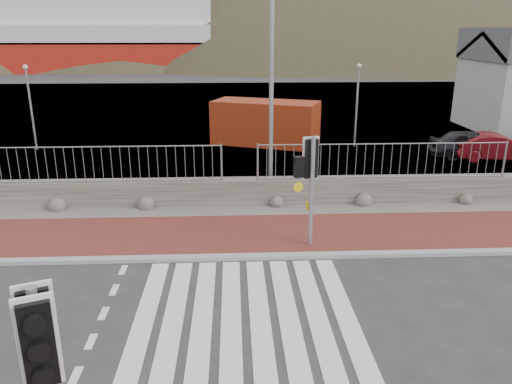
{
  "coord_description": "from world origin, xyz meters",
  "views": [
    {
      "loc": [
        -0.2,
        -8.86,
        5.74
      ],
      "look_at": [
        0.35,
        3.0,
        1.84
      ],
      "focal_mm": 35.0,
      "sensor_mm": 36.0,
      "label": 1
    }
  ],
  "objects_px": {
    "traffic_signal_far": "(311,169)",
    "shipping_container": "(265,123)",
    "car_b": "(496,147)",
    "traffic_signal_near": "(41,354)",
    "streetlight": "(276,53)",
    "ferry": "(62,31)",
    "car_a": "(473,144)"
  },
  "relations": [
    {
      "from": "ferry",
      "to": "streetlight",
      "type": "distance_m",
      "value": 65.18
    },
    {
      "from": "ferry",
      "to": "car_a",
      "type": "distance_m",
      "value": 65.39
    },
    {
      "from": "car_a",
      "to": "traffic_signal_far",
      "type": "bearing_deg",
      "value": 143.76
    },
    {
      "from": "traffic_signal_near",
      "to": "traffic_signal_far",
      "type": "xyz_separation_m",
      "value": [
        4.26,
        7.58,
        0.04
      ]
    },
    {
      "from": "car_a",
      "to": "car_b",
      "type": "relative_size",
      "value": 1.04
    },
    {
      "from": "traffic_signal_far",
      "to": "streetlight",
      "type": "distance_m",
      "value": 5.23
    },
    {
      "from": "streetlight",
      "to": "traffic_signal_far",
      "type": "bearing_deg",
      "value": -77.81
    },
    {
      "from": "ferry",
      "to": "traffic_signal_far",
      "type": "bearing_deg",
      "value": -67.6
    },
    {
      "from": "car_b",
      "to": "traffic_signal_near",
      "type": "bearing_deg",
      "value": 147.2
    },
    {
      "from": "traffic_signal_far",
      "to": "streetlight",
      "type": "height_order",
      "value": "streetlight"
    },
    {
      "from": "traffic_signal_near",
      "to": "car_a",
      "type": "distance_m",
      "value": 21.71
    },
    {
      "from": "traffic_signal_far",
      "to": "car_b",
      "type": "bearing_deg",
      "value": -152.04
    },
    {
      "from": "traffic_signal_far",
      "to": "car_b",
      "type": "xyz_separation_m",
      "value": [
        9.94,
        9.15,
        -1.63
      ]
    },
    {
      "from": "traffic_signal_far",
      "to": "car_a",
      "type": "xyz_separation_m",
      "value": [
        9.02,
        9.51,
        -1.58
      ]
    },
    {
      "from": "traffic_signal_far",
      "to": "shipping_container",
      "type": "distance_m",
      "value": 13.07
    },
    {
      "from": "traffic_signal_far",
      "to": "car_b",
      "type": "height_order",
      "value": "traffic_signal_far"
    },
    {
      "from": "traffic_signal_near",
      "to": "streetlight",
      "type": "xyz_separation_m",
      "value": [
        3.69,
        12.0,
        2.79
      ]
    },
    {
      "from": "traffic_signal_near",
      "to": "shipping_container",
      "type": "distance_m",
      "value": 20.99
    },
    {
      "from": "shipping_container",
      "to": "car_a",
      "type": "height_order",
      "value": "shipping_container"
    },
    {
      "from": "streetlight",
      "to": "car_b",
      "type": "relative_size",
      "value": 2.39
    },
    {
      "from": "traffic_signal_near",
      "to": "streetlight",
      "type": "bearing_deg",
      "value": 51.55
    },
    {
      "from": "ferry",
      "to": "streetlight",
      "type": "bearing_deg",
      "value": -66.58
    },
    {
      "from": "streetlight",
      "to": "traffic_signal_near",
      "type": "bearing_deg",
      "value": -102.27
    },
    {
      "from": "ferry",
      "to": "car_a",
      "type": "relative_size",
      "value": 13.01
    },
    {
      "from": "traffic_signal_near",
      "to": "traffic_signal_far",
      "type": "distance_m",
      "value": 8.7
    },
    {
      "from": "ferry",
      "to": "shipping_container",
      "type": "bearing_deg",
      "value": -62.97
    },
    {
      "from": "ferry",
      "to": "car_b",
      "type": "height_order",
      "value": "ferry"
    },
    {
      "from": "traffic_signal_far",
      "to": "traffic_signal_near",
      "type": "bearing_deg",
      "value": 46.01
    },
    {
      "from": "car_b",
      "to": "streetlight",
      "type": "bearing_deg",
      "value": 121.77
    },
    {
      "from": "car_a",
      "to": "ferry",
      "type": "bearing_deg",
      "value": 40.22
    },
    {
      "from": "ferry",
      "to": "traffic_signal_far",
      "type": "height_order",
      "value": "ferry"
    },
    {
      "from": "traffic_signal_far",
      "to": "streetlight",
      "type": "xyz_separation_m",
      "value": [
        -0.57,
        4.41,
        2.75
      ]
    }
  ]
}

